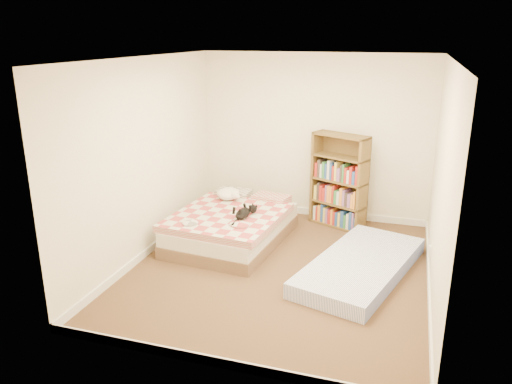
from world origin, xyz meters
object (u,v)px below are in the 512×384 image
(black_cat, at_px, (244,213))
(white_dog, at_px, (229,194))
(floor_mattress, at_px, (361,266))
(bed, at_px, (233,225))
(bookshelf, at_px, (339,192))

(black_cat, distance_m, white_dog, 0.76)
(floor_mattress, bearing_deg, white_dog, 171.88)
(bed, bearing_deg, floor_mattress, -9.76)
(bookshelf, bearing_deg, bed, -117.75)
(black_cat, bearing_deg, white_dog, 149.89)
(black_cat, bearing_deg, floor_mattress, 14.28)
(bookshelf, distance_m, floor_mattress, 1.65)
(bookshelf, bearing_deg, black_cat, -106.77)
(black_cat, xyz_separation_m, white_dog, (-0.44, 0.62, 0.02))
(bookshelf, relative_size, floor_mattress, 0.67)
(bed, height_order, white_dog, white_dog)
(bed, bearing_deg, black_cat, -37.09)
(bed, relative_size, bookshelf, 1.42)
(white_dog, bearing_deg, floor_mattress, -42.14)
(bed, height_order, floor_mattress, bed)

